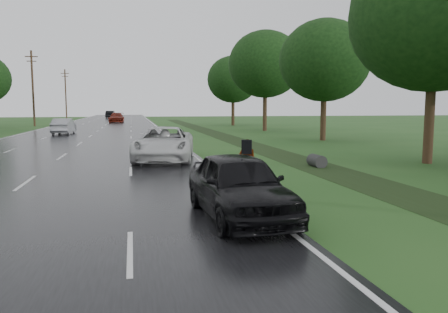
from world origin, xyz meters
TOP-DOWN VIEW (x-y plane):
  - road at (0.00, 45.00)m, footprint 14.00×180.00m
  - edge_stripe_east at (6.75, 45.00)m, footprint 0.12×180.00m
  - edge_stripe_west at (-6.75, 45.00)m, footprint 0.12×180.00m
  - center_line at (0.00, 45.00)m, footprint 0.12×180.00m
  - drainage_ditch at (11.50, 18.71)m, footprint 2.20×120.00m
  - utility_pole_far at (-9.20, 55.00)m, footprint 1.60×0.26m
  - utility_pole_distant at (-9.20, 85.00)m, footprint 1.60×0.26m
  - tree_east_b at (17.00, 10.00)m, footprint 7.60×7.60m
  - tree_east_c at (18.20, 24.00)m, footprint 7.00×7.00m
  - tree_east_d at (17.80, 38.00)m, footprint 8.00×8.00m
  - tree_east_f at (17.50, 52.00)m, footprint 7.20×7.20m
  - pedestrian at (7.18, 5.76)m, footprint 0.77×0.79m
  - white_pickup at (5.10, 13.43)m, footprint 3.57×6.15m
  - dark_sedan at (6.00, 2.00)m, footprint 2.07×4.56m
  - silver_sedan at (-2.70, 35.72)m, footprint 1.80×4.56m
  - far_car_red at (1.17, 66.26)m, footprint 2.50×5.58m
  - far_car_dark at (-1.00, 93.52)m, footprint 2.09×5.09m

SIDE VIEW (x-z plane):
  - road at x=0.00m, z-range 0.00..0.04m
  - drainage_ditch at x=11.50m, z-range -0.24..0.32m
  - edge_stripe_east at x=6.75m, z-range 0.04..0.05m
  - edge_stripe_west at x=-6.75m, z-range 0.04..0.05m
  - center_line at x=0.00m, z-range 0.04..0.05m
  - silver_sedan at x=-2.70m, z-range 0.04..1.52m
  - dark_sedan at x=6.00m, z-range 0.04..1.56m
  - pedestrian at x=7.18m, z-range 0.03..1.62m
  - far_car_red at x=1.17m, z-range 0.04..1.63m
  - white_pickup at x=5.10m, z-range 0.04..1.65m
  - far_car_dark at x=-1.00m, z-range 0.04..1.68m
  - utility_pole_far at x=-9.20m, z-range 0.20..10.20m
  - utility_pole_distant at x=-9.20m, z-range 0.20..10.20m
  - tree_east_c at x=18.20m, z-range 1.49..10.78m
  - tree_east_f at x=17.50m, z-range 1.56..11.18m
  - tree_east_b at x=17.00m, z-range 1.63..11.74m
  - tree_east_d at x=17.80m, z-range 1.77..12.53m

